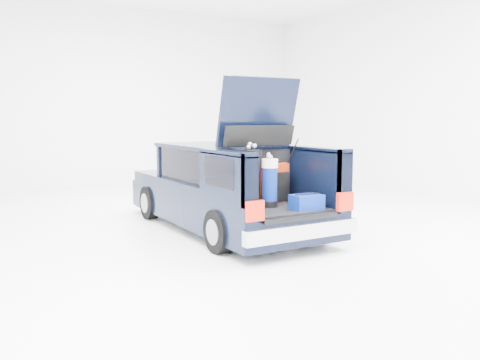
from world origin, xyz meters
TOP-DOWN VIEW (x-y plane):
  - ground at (0.00, 0.00)m, footprint 14.00×14.00m
  - car at (-0.00, 0.11)m, footprint 1.87×4.65m
  - red_suitcase at (0.27, -1.09)m, footprint 0.40×0.28m
  - black_golf_bag at (-0.26, -1.29)m, footprint 0.30×0.34m
  - blue_golf_bag at (-0.03, -1.42)m, footprint 0.28×0.28m
  - blue_duffel at (0.31, -1.85)m, footprint 0.45×0.30m

SIDE VIEW (x-z plane):
  - ground at x=0.00m, z-range 0.00..0.00m
  - car at x=0.00m, z-range -0.56..1.91m
  - blue_duffel at x=0.31m, z-range 0.59..0.82m
  - red_suitcase at x=0.27m, z-range 0.58..1.21m
  - blue_golf_bag at x=-0.03m, z-range 0.56..1.35m
  - black_golf_bag at x=-0.26m, z-range 0.56..1.48m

